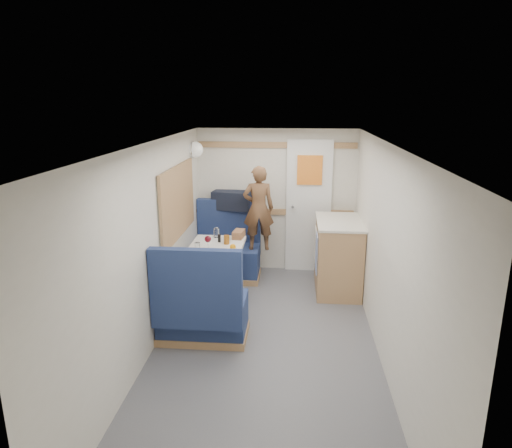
# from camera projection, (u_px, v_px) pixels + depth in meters

# --- Properties ---
(floor) EXTENTS (4.50, 4.50, 0.00)m
(floor) POSITION_uv_depth(u_px,v_px,m) (265.00, 350.00, 4.49)
(floor) COLOR #515156
(floor) RESTS_ON ground
(ceiling) EXTENTS (4.50, 4.50, 0.00)m
(ceiling) POSITION_uv_depth(u_px,v_px,m) (266.00, 145.00, 3.96)
(ceiling) COLOR silver
(ceiling) RESTS_ON wall_back
(wall_back) EXTENTS (2.20, 0.02, 2.00)m
(wall_back) POSITION_uv_depth(u_px,v_px,m) (276.00, 201.00, 6.38)
(wall_back) COLOR silver
(wall_back) RESTS_ON floor
(wall_left) EXTENTS (0.02, 4.50, 2.00)m
(wall_left) POSITION_uv_depth(u_px,v_px,m) (150.00, 250.00, 4.31)
(wall_left) COLOR silver
(wall_left) RESTS_ON floor
(wall_right) EXTENTS (0.02, 4.50, 2.00)m
(wall_right) POSITION_uv_depth(u_px,v_px,m) (387.00, 257.00, 4.13)
(wall_right) COLOR silver
(wall_right) RESTS_ON floor
(oak_trim_low) EXTENTS (2.15, 0.02, 0.08)m
(oak_trim_low) POSITION_uv_depth(u_px,v_px,m) (276.00, 212.00, 6.40)
(oak_trim_low) COLOR olive
(oak_trim_low) RESTS_ON wall_back
(oak_trim_high) EXTENTS (2.15, 0.02, 0.08)m
(oak_trim_high) POSITION_uv_depth(u_px,v_px,m) (277.00, 145.00, 6.16)
(oak_trim_high) COLOR olive
(oak_trim_high) RESTS_ON wall_back
(side_window) EXTENTS (0.04, 1.30, 0.72)m
(side_window) POSITION_uv_depth(u_px,v_px,m) (177.00, 202.00, 5.21)
(side_window) COLOR #959E86
(side_window) RESTS_ON wall_left
(rear_door) EXTENTS (0.62, 0.12, 1.86)m
(rear_door) POSITION_uv_depth(u_px,v_px,m) (309.00, 204.00, 6.32)
(rear_door) COLOR white
(rear_door) RESTS_ON wall_back
(dinette_table) EXTENTS (0.62, 0.92, 0.72)m
(dinette_table) POSITION_uv_depth(u_px,v_px,m) (216.00, 259.00, 5.35)
(dinette_table) COLOR white
(dinette_table) RESTS_ON floor
(bench_far) EXTENTS (0.90, 0.59, 1.05)m
(bench_far) POSITION_uv_depth(u_px,v_px,m) (227.00, 256.00, 6.25)
(bench_far) COLOR #171F49
(bench_far) RESTS_ON floor
(bench_near) EXTENTS (0.90, 0.59, 1.05)m
(bench_near) POSITION_uv_depth(u_px,v_px,m) (202.00, 313.00, 4.59)
(bench_near) COLOR #171F49
(bench_near) RESTS_ON floor
(ledge) EXTENTS (0.90, 0.14, 0.04)m
(ledge) POSITION_uv_depth(u_px,v_px,m) (229.00, 211.00, 6.34)
(ledge) COLOR olive
(ledge) RESTS_ON bench_far
(dome_light) EXTENTS (0.20, 0.20, 0.20)m
(dome_light) POSITION_uv_depth(u_px,v_px,m) (195.00, 150.00, 5.89)
(dome_light) COLOR white
(dome_light) RESTS_ON wall_left
(galley_counter) EXTENTS (0.57, 0.92, 0.92)m
(galley_counter) POSITION_uv_depth(u_px,v_px,m) (338.00, 255.00, 5.78)
(galley_counter) COLOR olive
(galley_counter) RESTS_ON floor
(person) EXTENTS (0.44, 0.31, 1.11)m
(person) POSITION_uv_depth(u_px,v_px,m) (258.00, 208.00, 5.93)
(person) COLOR brown
(person) RESTS_ON bench_far
(duffel_bag) EXTENTS (0.57, 0.35, 0.25)m
(duffel_bag) POSITION_uv_depth(u_px,v_px,m) (232.00, 200.00, 6.30)
(duffel_bag) COLOR black
(duffel_bag) RESTS_ON ledge
(tray) EXTENTS (0.36, 0.42, 0.02)m
(tray) POSITION_uv_depth(u_px,v_px,m) (216.00, 251.00, 5.15)
(tray) COLOR silver
(tray) RESTS_ON dinette_table
(orange_fruit) EXTENTS (0.07, 0.07, 0.07)m
(orange_fruit) POSITION_uv_depth(u_px,v_px,m) (233.00, 247.00, 5.13)
(orange_fruit) COLOR orange
(orange_fruit) RESTS_ON tray
(cheese_block) EXTENTS (0.11, 0.08, 0.04)m
(cheese_block) POSITION_uv_depth(u_px,v_px,m) (220.00, 255.00, 4.93)
(cheese_block) COLOR #DFC680
(cheese_block) RESTS_ON tray
(wine_glass) EXTENTS (0.08, 0.08, 0.17)m
(wine_glass) POSITION_uv_depth(u_px,v_px,m) (208.00, 240.00, 5.16)
(wine_glass) COLOR white
(wine_glass) RESTS_ON dinette_table
(tumbler_left) EXTENTS (0.06, 0.06, 0.10)m
(tumbler_left) POSITION_uv_depth(u_px,v_px,m) (197.00, 247.00, 5.14)
(tumbler_left) COLOR white
(tumbler_left) RESTS_ON dinette_table
(tumbler_mid) EXTENTS (0.07, 0.07, 0.12)m
(tumbler_mid) POSITION_uv_depth(u_px,v_px,m) (217.00, 233.00, 5.66)
(tumbler_mid) COLOR silver
(tumbler_mid) RESTS_ON dinette_table
(beer_glass) EXTENTS (0.07, 0.07, 0.11)m
(beer_glass) POSITION_uv_depth(u_px,v_px,m) (227.00, 240.00, 5.40)
(beer_glass) COLOR brown
(beer_glass) RESTS_ON dinette_table
(pepper_grinder) EXTENTS (0.04, 0.04, 0.09)m
(pepper_grinder) POSITION_uv_depth(u_px,v_px,m) (219.00, 238.00, 5.47)
(pepper_grinder) COLOR black
(pepper_grinder) RESTS_ON dinette_table
(bread_loaf) EXTENTS (0.15, 0.23, 0.09)m
(bread_loaf) POSITION_uv_depth(u_px,v_px,m) (239.00, 234.00, 5.64)
(bread_loaf) COLOR brown
(bread_loaf) RESTS_ON dinette_table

